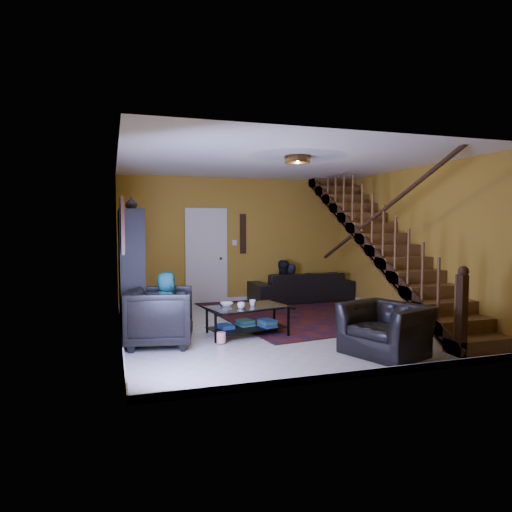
{
  "coord_description": "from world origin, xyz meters",
  "views": [
    {
      "loc": [
        -2.71,
        -7.26,
        1.77
      ],
      "look_at": [
        -0.28,
        0.4,
        1.21
      ],
      "focal_mm": 32.0,
      "sensor_mm": 36.0,
      "label": 1
    }
  ],
  "objects": [
    {
      "name": "floor",
      "position": [
        0.0,
        0.0,
        0.0
      ],
      "size": [
        5.5,
        5.5,
        0.0
      ],
      "primitive_type": "plane",
      "color": "beige",
      "rests_on": "ground"
    },
    {
      "name": "room",
      "position": [
        -1.33,
        1.33,
        0.05
      ],
      "size": [
        5.5,
        5.5,
        5.5
      ],
      "color": "#B28027",
      "rests_on": "ground"
    },
    {
      "name": "staircase",
      "position": [
        2.12,
        -0.0,
        1.4
      ],
      "size": [
        0.95,
        5.02,
        3.18
      ],
      "color": "brown",
      "rests_on": "floor"
    },
    {
      "name": "bookshelf",
      "position": [
        -2.4,
        0.6,
        0.96
      ],
      "size": [
        0.35,
        1.8,
        2.0
      ],
      "color": "black",
      "rests_on": "floor"
    },
    {
      "name": "door",
      "position": [
        -0.7,
        2.73,
        1.02
      ],
      "size": [
        0.82,
        0.05,
        2.05
      ],
      "primitive_type": "cube",
      "color": "silver",
      "rests_on": "floor"
    },
    {
      "name": "framed_picture",
      "position": [
        -2.57,
        -0.9,
        1.75
      ],
      "size": [
        0.04,
        0.74,
        0.74
      ],
      "primitive_type": "cube",
      "color": "maroon",
      "rests_on": "room"
    },
    {
      "name": "wall_hanging",
      "position": [
        0.15,
        2.73,
        1.55
      ],
      "size": [
        0.14,
        0.03,
        0.9
      ],
      "primitive_type": "cube",
      "color": "black",
      "rests_on": "room"
    },
    {
      "name": "ceiling_fixture",
      "position": [
        0.0,
        -0.8,
        2.74
      ],
      "size": [
        0.4,
        0.4,
        0.1
      ],
      "primitive_type": "cylinder",
      "color": "#3F2814",
      "rests_on": "room"
    },
    {
      "name": "rug",
      "position": [
        0.97,
        1.05,
        0.01
      ],
      "size": [
        3.9,
        4.32,
        0.02
      ],
      "primitive_type": "cube",
      "rotation": [
        0.0,
        0.0,
        0.13
      ],
      "color": "#47130C",
      "rests_on": "floor"
    },
    {
      "name": "sofa",
      "position": [
        1.41,
        2.3,
        0.34
      ],
      "size": [
        2.34,
        0.97,
        0.68
      ],
      "primitive_type": "imported",
      "rotation": [
        0.0,
        0.0,
        3.17
      ],
      "color": "black",
      "rests_on": "floor"
    },
    {
      "name": "armchair_left",
      "position": [
        -2.05,
        -0.59,
        0.42
      ],
      "size": [
        1.09,
        1.06,
        0.85
      ],
      "primitive_type": "imported",
      "rotation": [
        0.0,
        0.0,
        1.38
      ],
      "color": "black",
      "rests_on": "floor"
    },
    {
      "name": "armchair_right",
      "position": [
        0.83,
        -1.97,
        0.34
      ],
      "size": [
        1.24,
        1.32,
        0.68
      ],
      "primitive_type": "imported",
      "rotation": [
        0.0,
        0.0,
        -1.19
      ],
      "color": "black",
      "rests_on": "floor"
    },
    {
      "name": "person_adult_a",
      "position": [
        1.15,
        2.35,
        0.21
      ],
      "size": [
        0.51,
        0.36,
        1.33
      ],
      "primitive_type": "imported",
      "rotation": [
        0.0,
        0.0,
        3.05
      ],
      "color": "black",
      "rests_on": "sofa"
    },
    {
      "name": "person_adult_b",
      "position": [
        0.96,
        2.35,
        0.25
      ],
      "size": [
        0.7,
        0.56,
        1.41
      ],
      "primitive_type": "imported",
      "rotation": [
        0.0,
        0.0,
        3.1
      ],
      "color": "black",
      "rests_on": "sofa"
    },
    {
      "name": "person_child",
      "position": [
        -1.95,
        -0.46,
        0.53
      ],
      "size": [
        0.37,
        0.54,
        1.06
      ],
      "primitive_type": "imported",
      "rotation": [
        0.0,
        0.0,
        1.51
      ],
      "color": "#18595C",
      "rests_on": "armchair_left"
    },
    {
      "name": "coffee_table",
      "position": [
        -0.68,
        -0.37,
        0.27
      ],
      "size": [
        1.35,
        0.97,
        0.47
      ],
      "rotation": [
        0.0,
        0.0,
        0.22
      ],
      "color": "black",
      "rests_on": "floor"
    },
    {
      "name": "cup_a",
      "position": [
        -0.81,
        -0.52,
        0.51
      ],
      "size": [
        0.12,
        0.12,
        0.09
      ],
      "primitive_type": "imported",
      "rotation": [
        0.0,
        0.0,
        0.02
      ],
      "color": "#999999",
      "rests_on": "coffee_table"
    },
    {
      "name": "cup_b",
      "position": [
        -0.58,
        -0.37,
        0.51
      ],
      "size": [
        0.13,
        0.13,
        0.1
      ],
      "primitive_type": "imported",
      "rotation": [
        0.0,
        0.0,
        -0.34
      ],
      "color": "#999999",
      "rests_on": "coffee_table"
    },
    {
      "name": "bowl",
      "position": [
        -0.97,
        -0.23,
        0.49
      ],
      "size": [
        0.23,
        0.23,
        0.05
      ],
      "primitive_type": "imported",
      "rotation": [
        0.0,
        0.0,
        -0.13
      ],
      "color": "#999999",
      "rests_on": "coffee_table"
    },
    {
      "name": "vase",
      "position": [
        -2.41,
        0.1,
        2.1
      ],
      "size": [
        0.18,
        0.18,
        0.19
      ],
      "primitive_type": "imported",
      "color": "#999999",
      "rests_on": "bookshelf"
    },
    {
      "name": "popcorn_bucket",
      "position": [
        -1.19,
        -0.78,
        0.1
      ],
      "size": [
        0.16,
        0.16,
        0.15
      ],
      "primitive_type": "cylinder",
      "rotation": [
        0.0,
        0.0,
        -0.27
      ],
      "color": "red",
      "rests_on": "rug"
    }
  ]
}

